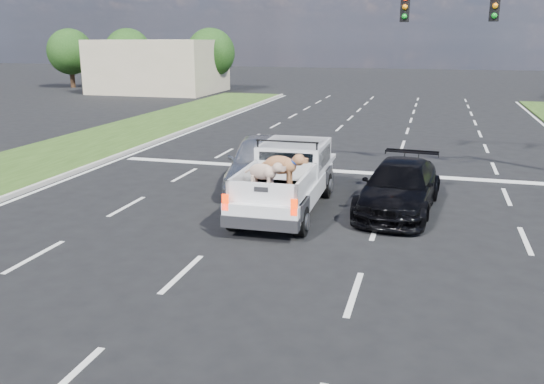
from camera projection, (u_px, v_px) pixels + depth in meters
The scene contains 10 objects.
ground at pixel (265, 283), 11.23m from camera, with size 160.00×160.00×0.00m, color black.
road_markings at pixel (326, 196), 17.32m from camera, with size 17.75×60.00×0.01m.
curb_left at pixel (55, 179), 19.14m from camera, with size 0.15×60.00×0.14m, color #A19C93.
building_left at pixel (159, 66), 49.32m from camera, with size 10.00×8.00×4.40m, color #B9A98D.
tree_far_a at pixel (70, 52), 53.49m from camera, with size 4.20×4.20×5.40m.
tree_far_b at pixel (128, 52), 51.93m from camera, with size 4.20×4.20×5.40m.
tree_far_c at pixel (211, 53), 49.85m from camera, with size 4.20×4.20×5.40m.
pickup_truck at pixel (286, 178), 15.79m from camera, with size 2.03×5.21×1.94m.
silver_sedan at pixel (261, 162), 18.22m from camera, with size 1.95×4.86×1.65m, color silver.
black_coupe at pixel (400, 187), 15.73m from camera, with size 1.90×4.67×1.35m, color black.
Camera 1 is at (2.93, -9.95, 4.66)m, focal length 38.00 mm.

